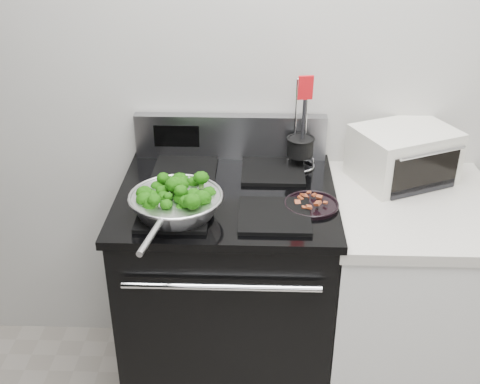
{
  "coord_description": "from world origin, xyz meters",
  "views": [
    {
      "loc": [
        -0.19,
        -0.5,
        1.99
      ],
      "look_at": [
        -0.25,
        1.36,
        0.98
      ],
      "focal_mm": 45.0,
      "sensor_mm": 36.0,
      "label": 1
    }
  ],
  "objects_px": {
    "skillet": "(176,203)",
    "gas_range": "(228,294)",
    "bacon_plate": "(311,202)",
    "toaster_oven": "(403,155)",
    "utensil_holder": "(300,152)"
  },
  "relations": [
    {
      "from": "skillet",
      "to": "toaster_oven",
      "type": "bearing_deg",
      "value": 34.11
    },
    {
      "from": "bacon_plate",
      "to": "utensil_holder",
      "type": "xyz_separation_m",
      "value": [
        -0.02,
        0.31,
        0.05
      ]
    },
    {
      "from": "gas_range",
      "to": "toaster_oven",
      "type": "height_order",
      "value": "gas_range"
    },
    {
      "from": "gas_range",
      "to": "utensil_holder",
      "type": "bearing_deg",
      "value": 38.3
    },
    {
      "from": "gas_range",
      "to": "skillet",
      "type": "height_order",
      "value": "gas_range"
    },
    {
      "from": "gas_range",
      "to": "toaster_oven",
      "type": "xyz_separation_m",
      "value": [
        0.67,
        0.19,
        0.53
      ]
    },
    {
      "from": "toaster_oven",
      "to": "bacon_plate",
      "type": "bearing_deg",
      "value": -167.15
    },
    {
      "from": "bacon_plate",
      "to": "toaster_oven",
      "type": "xyz_separation_m",
      "value": [
        0.37,
        0.28,
        0.06
      ]
    },
    {
      "from": "gas_range",
      "to": "skillet",
      "type": "relative_size",
      "value": 2.26
    },
    {
      "from": "skillet",
      "to": "gas_range",
      "type": "bearing_deg",
      "value": 58.11
    },
    {
      "from": "utensil_holder",
      "to": "gas_range",
      "type": "bearing_deg",
      "value": -150.99
    },
    {
      "from": "skillet",
      "to": "toaster_oven",
      "type": "relative_size",
      "value": 1.15
    },
    {
      "from": "gas_range",
      "to": "utensil_holder",
      "type": "distance_m",
      "value": 0.63
    },
    {
      "from": "gas_range",
      "to": "toaster_oven",
      "type": "distance_m",
      "value": 0.87
    },
    {
      "from": "skillet",
      "to": "utensil_holder",
      "type": "distance_m",
      "value": 0.59
    }
  ]
}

